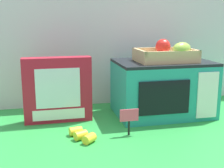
{
  "coord_description": "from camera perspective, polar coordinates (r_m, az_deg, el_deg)",
  "views": [
    {
      "loc": [
        -0.38,
        -1.2,
        0.42
      ],
      "look_at": [
        -0.1,
        0.01,
        0.15
      ],
      "focal_mm": 48.24,
      "sensor_mm": 36.0,
      "label": 1
    }
  ],
  "objects": [
    {
      "name": "price_sign",
      "position": [
        1.11,
        3.26,
        -6.45
      ],
      "size": [
        0.07,
        0.01,
        0.1
      ],
      "color": "black",
      "rests_on": "ground"
    },
    {
      "name": "loose_toy_banana",
      "position": [
        1.09,
        -5.75,
        -9.57
      ],
      "size": [
        0.09,
        0.13,
        0.03
      ],
      "color": "yellow",
      "rests_on": "ground"
    },
    {
      "name": "cookie_set_box",
      "position": [
        1.26,
        -10.25,
        -1.11
      ],
      "size": [
        0.28,
        0.06,
        0.27
      ],
      "color": "#B2192D",
      "rests_on": "ground"
    },
    {
      "name": "toy_microwave",
      "position": [
        1.35,
        9.53,
        -0.7
      ],
      "size": [
        0.41,
        0.29,
        0.24
      ],
      "color": "teal",
      "rests_on": "ground"
    },
    {
      "name": "display_back_panel",
      "position": [
        1.51,
        1.76,
        6.88
      ],
      "size": [
        1.61,
        0.03,
        0.56
      ],
      "primitive_type": "cube",
      "color": "silver",
      "rests_on": "ground"
    },
    {
      "name": "food_groups_crate",
      "position": [
        1.31,
        10.42,
        5.53
      ],
      "size": [
        0.24,
        0.19,
        0.09
      ],
      "color": "tan",
      "rests_on": "toy_microwave"
    },
    {
      "name": "ground_plane",
      "position": [
        1.33,
        4.42,
        -6.14
      ],
      "size": [
        1.7,
        1.7,
        0.0
      ],
      "primitive_type": "plane",
      "color": "green",
      "rests_on": "ground"
    }
  ]
}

